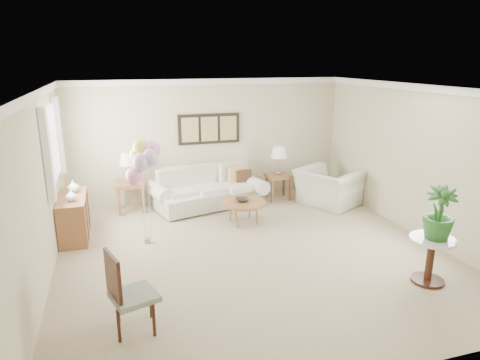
{
  "coord_description": "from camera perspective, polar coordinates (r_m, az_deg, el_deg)",
  "views": [
    {
      "loc": [
        -2.02,
        -5.98,
        3.01
      ],
      "look_at": [
        -0.02,
        0.6,
        1.05
      ],
      "focal_mm": 32.0,
      "sensor_mm": 36.0,
      "label": 1
    }
  ],
  "objects": [
    {
      "name": "lamp_left",
      "position": [
        8.75,
        -14.72,
        2.63
      ],
      "size": [
        0.34,
        0.34,
        0.6
      ],
      "color": "gray",
      "rests_on": "end_table_left"
    },
    {
      "name": "accent_chair",
      "position": [
        5.09,
        -14.82,
        -14.11
      ],
      "size": [
        0.59,
        0.59,
        0.97
      ],
      "color": "gray",
      "rests_on": "ground"
    },
    {
      "name": "end_table_right",
      "position": [
        9.43,
        5.15,
        0.26
      ],
      "size": [
        0.52,
        0.47,
        0.57
      ],
      "color": "olive",
      "rests_on": "ground"
    },
    {
      "name": "potted_plant",
      "position": [
        6.28,
        25.06,
        -4.0
      ],
      "size": [
        0.55,
        0.55,
        0.74
      ],
      "primitive_type": "imported",
      "rotation": [
        0.0,
        0.0,
        -0.43
      ],
      "color": "#1D4F22",
      "rests_on": "side_table"
    },
    {
      "name": "lamp_right",
      "position": [
        9.29,
        5.23,
        3.6
      ],
      "size": [
        0.35,
        0.35,
        0.62
      ],
      "color": "gray",
      "rests_on": "end_table_right"
    },
    {
      "name": "armchair",
      "position": [
        9.23,
        11.64,
        -0.95
      ],
      "size": [
        1.45,
        1.52,
        0.77
      ],
      "primitive_type": "imported",
      "rotation": [
        0.0,
        0.0,
        2.04
      ],
      "color": "silver",
      "rests_on": "ground"
    },
    {
      "name": "coffee_table",
      "position": [
        8.03,
        0.5,
        -3.11
      ],
      "size": [
        0.84,
        0.84,
        0.42
      ],
      "color": "brown",
      "rests_on": "ground"
    },
    {
      "name": "room_shell",
      "position": [
        6.51,
        0.58,
        3.65
      ],
      "size": [
        6.04,
        6.04,
        2.6
      ],
      "color": "beige",
      "rests_on": "ground"
    },
    {
      "name": "vase_white",
      "position": [
        7.58,
        -21.59,
        -1.91
      ],
      "size": [
        0.22,
        0.22,
        0.19
      ],
      "primitive_type": "imported",
      "rotation": [
        0.0,
        0.0,
        0.27
      ],
      "color": "silver",
      "rests_on": "credenza"
    },
    {
      "name": "ground_plane",
      "position": [
        6.99,
        1.65,
        -9.6
      ],
      "size": [
        6.0,
        6.0,
        0.0
      ],
      "primitive_type": "plane",
      "color": "tan"
    },
    {
      "name": "vase_sage",
      "position": [
        8.06,
        -21.35,
        -0.79
      ],
      "size": [
        0.2,
        0.2,
        0.21
      ],
      "primitive_type": "imported",
      "rotation": [
        0.0,
        0.0,
        -0.02
      ],
      "color": "beige",
      "rests_on": "credenza"
    },
    {
      "name": "end_table_left",
      "position": [
        8.89,
        -14.47,
        -0.9
      ],
      "size": [
        0.57,
        0.51,
        0.62
      ],
      "color": "olive",
      "rests_on": "ground"
    },
    {
      "name": "balloon_cluster",
      "position": [
        7.04,
        -12.89,
        2.79
      ],
      "size": [
        0.58,
        0.47,
        1.78
      ],
      "color": "gray",
      "rests_on": "ground"
    },
    {
      "name": "wall_art_triptych",
      "position": [
        9.28,
        -4.13,
        6.82
      ],
      "size": [
        1.35,
        0.06,
        0.65
      ],
      "color": "black",
      "rests_on": "ground"
    },
    {
      "name": "decor_bowl",
      "position": [
        8.01,
        0.28,
        -2.67
      ],
      "size": [
        0.3,
        0.3,
        0.06
      ],
      "primitive_type": "imported",
      "rotation": [
        0.0,
        0.0,
        -0.19
      ],
      "color": "black",
      "rests_on": "coffee_table"
    },
    {
      "name": "credenza",
      "position": [
        7.96,
        -21.27,
        -4.58
      ],
      "size": [
        0.46,
        1.2,
        0.74
      ],
      "color": "olive",
      "rests_on": "ground"
    },
    {
      "name": "sofa",
      "position": [
        8.97,
        -4.4,
        -1.49
      ],
      "size": [
        2.51,
        1.36,
        0.85
      ],
      "color": "silver",
      "rests_on": "ground"
    },
    {
      "name": "side_table",
      "position": [
        6.47,
        24.16,
        -8.39
      ],
      "size": [
        0.61,
        0.61,
        0.66
      ],
      "color": "silver",
      "rests_on": "ground"
    }
  ]
}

